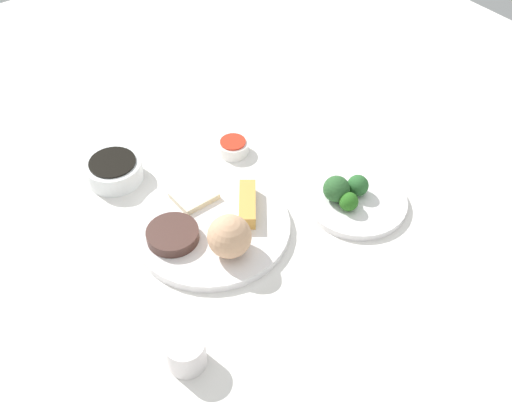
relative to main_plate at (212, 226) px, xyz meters
name	(u,v)px	position (x,y,z in m)	size (l,w,h in m)	color
tabletop	(212,226)	(-0.02, 0.01, -0.02)	(2.20, 2.20, 0.02)	white
main_plate	(212,226)	(0.00, 0.00, 0.00)	(0.29, 0.29, 0.02)	white
rice_scoop	(229,236)	(0.08, -0.01, 0.05)	(0.08, 0.08, 0.08)	tan
spring_roll	(247,204)	(0.01, 0.08, 0.02)	(0.10, 0.03, 0.03)	gold
crab_rangoon_wonton	(194,196)	(-0.08, 0.01, 0.01)	(0.06, 0.08, 0.01)	beige
stir_fry_heap	(173,235)	(-0.01, -0.08, 0.02)	(0.09, 0.09, 0.02)	#482D27
broccoli_plate	(356,201)	(0.10, 0.26, 0.00)	(0.20, 0.20, 0.01)	white
broccoli_floret_0	(358,186)	(0.09, 0.27, 0.03)	(0.04, 0.04, 0.04)	#2A622D
broccoli_floret_1	(336,189)	(0.08, 0.23, 0.03)	(0.05, 0.05, 0.05)	#2C5C2C
broccoli_floret_2	(349,202)	(0.12, 0.23, 0.02)	(0.04, 0.04, 0.04)	#29671C
soy_sauce_bowl	(114,171)	(-0.23, -0.08, 0.01)	(0.11, 0.11, 0.04)	white
soy_sauce_bowl_liquid	(112,162)	(-0.23, -0.08, 0.03)	(0.09, 0.09, 0.00)	black
sauce_ramekin_sweet_and_sour	(233,147)	(-0.16, 0.16, 0.00)	(0.07, 0.07, 0.03)	white
sauce_ramekin_sweet_and_sour_liquid	(233,142)	(-0.16, 0.16, 0.02)	(0.05, 0.05, 0.00)	red
teacup	(186,353)	(0.21, -0.18, 0.02)	(0.06, 0.06, 0.05)	silver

